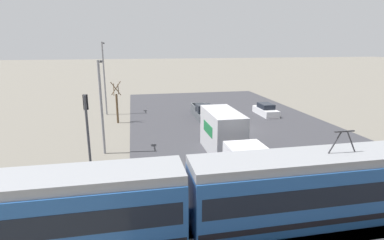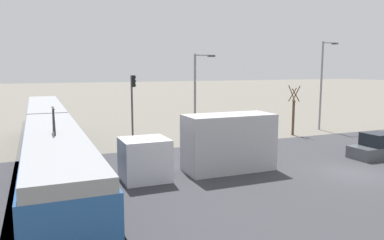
{
  "view_description": "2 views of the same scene",
  "coord_description": "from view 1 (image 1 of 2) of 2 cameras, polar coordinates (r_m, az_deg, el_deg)",
  "views": [
    {
      "loc": [
        10.73,
        29.35,
        8.91
      ],
      "look_at": [
        6.14,
        6.32,
        2.92
      ],
      "focal_mm": 28.0,
      "sensor_mm": 36.0,
      "label": 1
    },
    {
      "loc": [
        -16.6,
        17.64,
        6.44
      ],
      "look_at": [
        7.86,
        7.35,
        2.76
      ],
      "focal_mm": 35.0,
      "sensor_mm": 36.0,
      "label": 2
    }
  ],
  "objects": [
    {
      "name": "light_rail_tram",
      "position": [
        14.47,
        -0.96,
        -15.12
      ],
      "size": [
        31.29,
        2.7,
        4.67
      ],
      "color": "#235193",
      "rests_on": "ground"
    },
    {
      "name": "pickup_truck",
      "position": [
        36.74,
        2.04,
        1.47
      ],
      "size": [
        1.92,
        5.63,
        1.78
      ],
      "color": "#4C5156",
      "rests_on": "ground"
    },
    {
      "name": "traffic_light_pole",
      "position": [
        20.03,
        -19.27,
        -1.41
      ],
      "size": [
        0.28,
        0.47,
        5.87
      ],
      "color": "#47474C",
      "rests_on": "ground"
    },
    {
      "name": "ground_plane",
      "position": [
        32.5,
        8.49,
        -1.77
      ],
      "size": [
        320.0,
        320.0,
        0.0
      ],
      "primitive_type": "plane",
      "color": "slate"
    },
    {
      "name": "rail_bed",
      "position": [
        18.64,
        26.84,
        -15.76
      ],
      "size": [
        66.15,
        4.4,
        0.22
      ],
      "color": "#5B5954",
      "rests_on": "ground"
    },
    {
      "name": "street_lamp_mid_block",
      "position": [
        25.31,
        -16.9,
        3.56
      ],
      "size": [
        0.36,
        1.95,
        7.69
      ],
      "color": "gray",
      "rests_on": "ground"
    },
    {
      "name": "road_surface",
      "position": [
        32.49,
        8.49,
        -1.7
      ],
      "size": [
        22.47,
        49.52,
        0.08
      ],
      "color": "#38383D",
      "rests_on": "ground"
    },
    {
      "name": "box_truck",
      "position": [
        23.67,
        6.7,
        -3.5
      ],
      "size": [
        2.47,
        9.55,
        3.53
      ],
      "color": "silver",
      "rests_on": "ground"
    },
    {
      "name": "street_lamp_near_crossing",
      "position": [
        39.8,
        -16.4,
        8.42
      ],
      "size": [
        0.36,
        1.95,
        9.17
      ],
      "color": "gray",
      "rests_on": "ground"
    },
    {
      "name": "street_tree",
      "position": [
        35.32,
        -14.11,
        2.91
      ],
      "size": [
        1.14,
        0.95,
        4.82
      ],
      "color": "brown",
      "rests_on": "ground"
    },
    {
      "name": "sedan_car_0",
      "position": [
        39.42,
        13.85,
        1.84
      ],
      "size": [
        1.77,
        4.42,
        1.46
      ],
      "color": "silver",
      "rests_on": "ground"
    }
  ]
}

